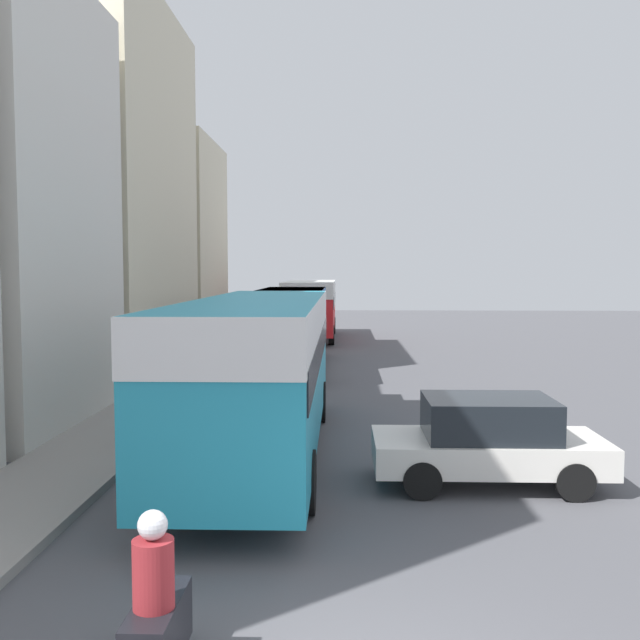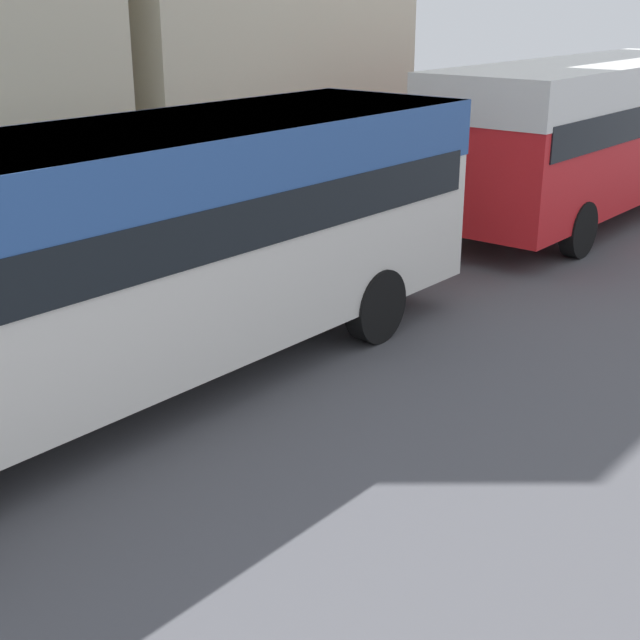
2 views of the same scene
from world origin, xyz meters
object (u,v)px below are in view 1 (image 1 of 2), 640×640
(car_crossing, at_px, (488,440))
(pedestrian_near_curb, at_px, (208,347))
(bus_following, at_px, (289,318))
(bus_third_in_line, at_px, (311,302))
(motorcycle_behind_lead, at_px, (156,625))
(bus_lead, at_px, (260,355))

(car_crossing, relative_size, pedestrian_near_curb, 2.32)
(bus_following, relative_size, bus_third_in_line, 1.08)
(bus_third_in_line, xyz_separation_m, motorcycle_behind_lead, (0.07, -32.53, -1.35))
(motorcycle_behind_lead, bearing_deg, bus_following, 91.01)
(bus_third_in_line, bearing_deg, bus_lead, -89.90)
(bus_lead, bearing_deg, car_crossing, -22.47)
(bus_third_in_line, xyz_separation_m, car_crossing, (4.26, -26.11, -1.24))
(pedestrian_near_curb, bearing_deg, motorcycle_behind_lead, -80.65)
(bus_third_in_line, relative_size, pedestrian_near_curb, 5.52)
(motorcycle_behind_lead, height_order, pedestrian_near_curb, pedestrian_near_curb)
(bus_following, height_order, bus_third_in_line, bus_third_in_line)
(bus_third_in_line, relative_size, car_crossing, 2.38)
(bus_lead, bearing_deg, pedestrian_near_curb, 105.89)
(bus_following, bearing_deg, pedestrian_near_curb, -148.08)
(bus_lead, bearing_deg, bus_following, 91.53)
(motorcycle_behind_lead, height_order, car_crossing, motorcycle_behind_lead)
(car_crossing, bearing_deg, pedestrian_near_curb, 30.03)
(bus_lead, xyz_separation_m, car_crossing, (4.22, -1.75, -1.27))
(bus_third_in_line, height_order, car_crossing, bus_third_in_line)
(bus_third_in_line, xyz_separation_m, pedestrian_near_curb, (-3.07, -13.42, -1.02))
(motorcycle_behind_lead, distance_m, car_crossing, 7.67)
(car_crossing, bearing_deg, motorcycle_behind_lead, 146.91)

